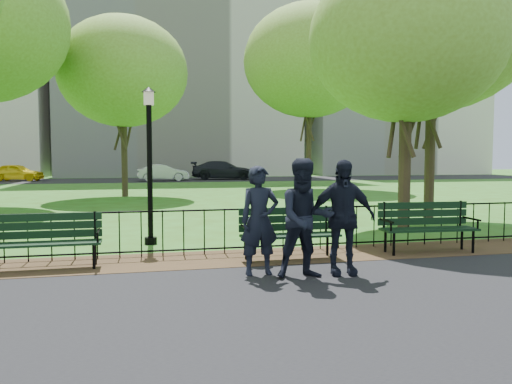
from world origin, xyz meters
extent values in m
plane|color=#355817|center=(0.00, 0.00, 0.00)|extent=(120.00, 120.00, 0.00)
cube|color=black|center=(0.00, -3.40, 0.01)|extent=(60.00, 9.20, 0.01)
cube|color=#352815|center=(0.00, 1.50, 0.01)|extent=(60.00, 1.60, 0.01)
cube|color=black|center=(0.00, 35.00, 0.01)|extent=(70.00, 9.00, 0.01)
cylinder|color=black|center=(0.00, 2.00, 0.88)|extent=(24.00, 0.04, 0.04)
cylinder|color=black|center=(0.00, 2.00, 0.12)|extent=(24.00, 0.04, 0.04)
cylinder|color=black|center=(0.00, 2.00, 0.45)|extent=(0.02, 0.02, 0.90)
cube|color=beige|center=(2.00, 48.00, 15.00)|extent=(24.00, 15.00, 30.00)
cube|color=silver|center=(26.00, 48.00, 12.00)|extent=(20.00, 15.00, 24.00)
cube|color=black|center=(0.49, 1.13, 0.46)|extent=(1.85, 0.51, 0.04)
cube|color=black|center=(0.49, 1.40, 0.82)|extent=(1.85, 0.05, 0.46)
cylinder|color=black|center=(-0.31, 0.94, 0.23)|extent=(0.05, 0.05, 0.46)
cylinder|color=black|center=(1.29, 0.95, 0.23)|extent=(0.05, 0.05, 0.46)
cylinder|color=black|center=(-0.31, 1.31, 0.23)|extent=(0.05, 0.05, 0.46)
cylinder|color=black|center=(1.29, 1.32, 0.23)|extent=(0.05, 0.05, 0.46)
cylinder|color=black|center=(-0.38, 1.13, 0.65)|extent=(0.05, 0.58, 0.04)
cylinder|color=black|center=(1.37, 1.14, 0.65)|extent=(0.05, 0.58, 0.04)
ellipsoid|color=black|center=(-0.17, 1.02, 0.70)|extent=(0.39, 0.28, 0.43)
cube|color=black|center=(-3.78, 1.29, 0.45)|extent=(1.81, 0.51, 0.04)
cube|color=black|center=(-3.78, 1.55, 0.80)|extent=(1.81, 0.07, 0.45)
cylinder|color=black|center=(-2.99, 1.12, 0.23)|extent=(0.05, 0.05, 0.45)
cylinder|color=black|center=(-3.00, 1.48, 0.23)|extent=(0.05, 0.05, 0.45)
cylinder|color=black|center=(-2.92, 1.30, 0.63)|extent=(0.05, 0.56, 0.04)
cube|color=black|center=(3.37, 1.15, 0.48)|extent=(1.95, 0.63, 0.04)
cube|color=black|center=(3.39, 1.43, 0.85)|extent=(1.92, 0.15, 0.48)
cylinder|color=black|center=(2.53, 1.01, 0.24)|extent=(0.05, 0.05, 0.48)
cylinder|color=black|center=(4.19, 0.91, 0.24)|extent=(0.05, 0.05, 0.48)
cylinder|color=black|center=(2.55, 1.39, 0.24)|extent=(0.05, 0.05, 0.48)
cylinder|color=black|center=(4.21, 1.29, 0.24)|extent=(0.05, 0.05, 0.48)
cylinder|color=black|center=(2.46, 1.20, 0.67)|extent=(0.08, 0.60, 0.04)
cylinder|color=black|center=(4.28, 1.10, 0.67)|extent=(0.08, 0.60, 0.04)
cylinder|color=black|center=(-2.00, 3.47, 0.08)|extent=(0.27, 0.27, 0.15)
cylinder|color=black|center=(-2.00, 3.47, 1.54)|extent=(0.12, 0.12, 3.08)
cube|color=beige|center=(-2.00, 3.47, 3.17)|extent=(0.21, 0.21, 0.29)
cone|color=black|center=(-2.00, 3.47, 3.37)|extent=(0.31, 0.31, 0.12)
cylinder|color=#2D2116|center=(4.76, 4.59, 1.55)|extent=(0.33, 0.33, 3.10)
ellipsoid|color=olive|center=(4.76, 4.59, 5.05)|extent=(5.22, 5.22, 4.43)
cylinder|color=#2D2116|center=(6.14, 5.58, 1.76)|extent=(0.30, 0.30, 3.52)
ellipsoid|color=olive|center=(6.14, 5.58, 5.74)|extent=(5.93, 5.93, 5.04)
cylinder|color=#2D2116|center=(-2.94, 17.37, 1.84)|extent=(0.30, 0.30, 3.67)
ellipsoid|color=olive|center=(-2.94, 17.37, 5.99)|extent=(6.18, 6.18, 5.26)
cylinder|color=#2D2116|center=(7.67, 20.86, 2.33)|extent=(0.32, 0.32, 4.66)
ellipsoid|color=olive|center=(7.67, 20.86, 7.60)|extent=(7.84, 7.84, 6.67)
imported|color=black|center=(-0.34, 0.14, 0.89)|extent=(0.66, 0.45, 1.76)
imported|color=black|center=(0.31, -0.24, 0.95)|extent=(0.93, 0.51, 1.88)
imported|color=black|center=(0.96, -0.15, 0.94)|extent=(1.14, 0.57, 1.86)
imported|color=yellow|center=(-11.80, 35.40, 0.70)|extent=(4.29, 2.40, 1.38)
imported|color=#B1B4BA|center=(-0.46, 32.73, 0.68)|extent=(4.12, 1.67, 1.33)
imported|color=black|center=(4.71, 34.31, 0.80)|extent=(5.75, 3.22, 1.57)
camera|label=1|loc=(-2.20, -7.62, 1.91)|focal=35.00mm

